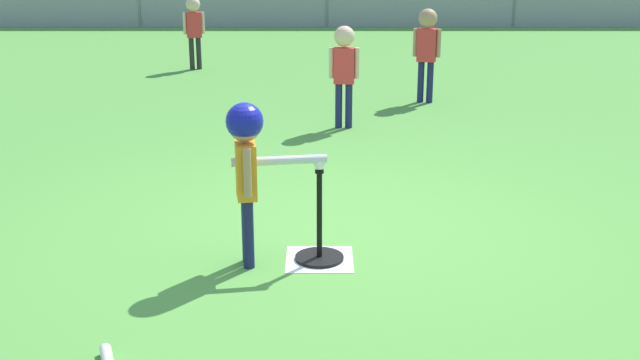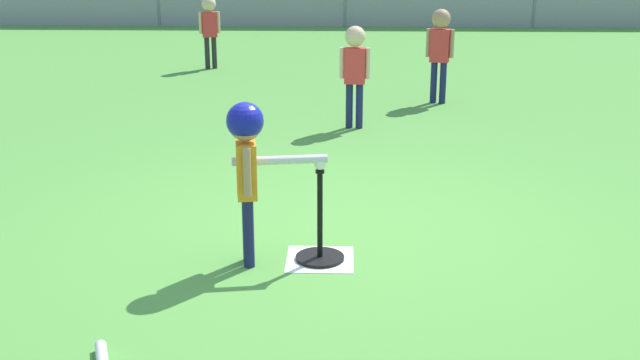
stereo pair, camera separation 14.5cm
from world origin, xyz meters
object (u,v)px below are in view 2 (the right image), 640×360
Objects in this scene: batter_child at (248,151)px; fielder_near_right at (355,63)px; batting_tee at (320,246)px; baseball_on_tee at (320,164)px; fielder_deep_left at (440,43)px; fielder_near_left at (210,23)px.

fielder_near_right is (0.71, 3.64, -0.06)m from batter_child.
batter_child is (-0.45, -0.07, 0.67)m from batting_tee.
baseball_on_tee is (0.00, -0.00, 0.56)m from batting_tee.
batting_tee is at bearing -104.96° from fielder_deep_left.
fielder_near_left reaches higher than batter_child.
fielder_near_right is (0.26, 3.57, 0.61)m from batting_tee.
fielder_near_right is 0.96× the size of fielder_deep_left.
fielder_deep_left is at bearing 70.49° from batter_child.
batter_child reaches higher than baseball_on_tee.
batting_tee is 5.07m from fielder_deep_left.
fielder_deep_left reaches higher than batter_child.
fielder_near_left is (-2.14, 3.66, -0.01)m from fielder_near_right.
baseball_on_tee is 3.58m from fielder_near_right.
batting_tee is at bearing -94.16° from fielder_near_right.
baseball_on_tee is at bearing -75.40° from fielder_near_left.
batter_child is 0.98× the size of fielder_near_right.
fielder_near_right is at bearing 85.84° from batting_tee.
fielder_near_right is 4.24m from fielder_near_left.
fielder_near_right reaches higher than baseball_on_tee.
batting_tee is 8.34× the size of baseball_on_tee.
batting_tee is 0.81m from batter_child.
fielder_near_right is at bearing -128.77° from fielder_deep_left.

